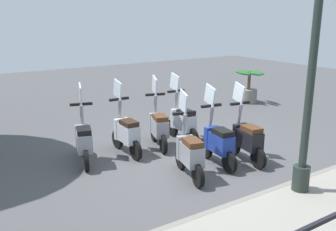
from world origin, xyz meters
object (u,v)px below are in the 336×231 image
object	(u,v)px
scooter_near_0	(246,138)
scooter_near_1	(218,141)
scooter_far_1	(159,126)
scooter_near_2	(189,152)
potted_palm	(249,89)
lamp_post_near	(311,76)
scooter_far_2	(126,132)
scooter_far_0	(182,121)
scooter_far_3	(84,140)

from	to	relation	value
scooter_near_0	scooter_near_1	bearing A→B (deg)	84.17
scooter_far_1	scooter_near_2	bearing A→B (deg)	-175.72
scooter_near_2	scooter_far_1	distance (m)	1.71
potted_palm	scooter_near_0	size ratio (longest dim) A/B	0.69
lamp_post_near	scooter_far_2	xyz separation A→B (m)	(3.27, 1.41, -1.49)
scooter_far_0	scooter_far_3	bearing A→B (deg)	92.42
scooter_far_3	scooter_near_1	bearing A→B (deg)	-108.31
potted_palm	lamp_post_near	bearing A→B (deg)	142.16
lamp_post_near	scooter_near_1	world-z (taller)	lamp_post_near
scooter_far_0	scooter_far_2	bearing A→B (deg)	93.25
scooter_near_0	scooter_far_3	xyz separation A→B (m)	(1.66, 2.72, 0.00)
scooter_near_1	scooter_far_2	xyz separation A→B (m)	(1.50, 1.21, 0.00)
lamp_post_near	scooter_near_1	size ratio (longest dim) A/B	2.68
potted_palm	scooter_near_1	world-z (taller)	scooter_near_1
scooter_near_0	scooter_far_3	size ratio (longest dim) A/B	1.00
potted_palm	scooter_far_1	size ratio (longest dim) A/B	0.69
lamp_post_near	scooter_far_0	xyz separation A→B (m)	(3.32, -0.05, -1.49)
scooter_far_1	scooter_far_3	distance (m)	1.70
scooter_near_2	scooter_far_2	bearing A→B (deg)	28.19
scooter_far_3	scooter_far_1	bearing A→B (deg)	-73.26
scooter_far_0	scooter_far_1	bearing A→B (deg)	96.14
scooter_far_1	scooter_far_2	size ratio (longest dim) A/B	1.00
scooter_near_0	scooter_near_2	bearing A→B (deg)	99.13
scooter_far_2	scooter_near_1	bearing A→B (deg)	-141.56
scooter_near_0	scooter_far_1	world-z (taller)	same
scooter_far_1	scooter_far_3	bearing A→B (deg)	106.91
scooter_far_1	scooter_far_0	bearing A→B (deg)	-67.90
scooter_near_2	scooter_far_2	xyz separation A→B (m)	(1.67, 0.41, 0.00)
potted_palm	scooter_near_2	xyz separation A→B (m)	(-3.68, 5.11, 0.04)
scooter_far_0	scooter_far_3	size ratio (longest dim) A/B	1.00
lamp_post_near	scooter_near_2	size ratio (longest dim) A/B	2.68
scooter_far_1	scooter_far_2	bearing A→B (deg)	106.74
scooter_far_2	scooter_near_2	bearing A→B (deg)	-166.65
scooter_near_0	scooter_far_2	distance (m)	2.45
scooter_far_0	scooter_far_3	distance (m)	2.38
potted_palm	scooter_near_2	world-z (taller)	scooter_near_2
lamp_post_near	scooter_far_3	distance (m)	4.28
scooter_near_1	scooter_far_2	world-z (taller)	same
scooter_near_1	scooter_far_1	xyz separation A→B (m)	(1.50, 0.42, 0.00)
scooter_near_0	potted_palm	bearing A→B (deg)	-36.68
lamp_post_near	potted_palm	distance (m)	6.86
scooter_near_1	scooter_far_1	size ratio (longest dim) A/B	1.00
potted_palm	scooter_far_1	xyz separation A→B (m)	(-2.02, 4.73, 0.04)
scooter_far_1	scooter_near_1	bearing A→B (deg)	-147.17
scooter_near_2	scooter_far_3	xyz separation A→B (m)	(1.67, 1.32, 0.00)
scooter_near_2	scooter_far_0	bearing A→B (deg)	-17.06
scooter_far_2	scooter_far_0	bearing A→B (deg)	-88.34
lamp_post_near	scooter_far_1	distance (m)	3.64
lamp_post_near	scooter_far_2	world-z (taller)	lamp_post_near
scooter_near_0	scooter_near_1	world-z (taller)	same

